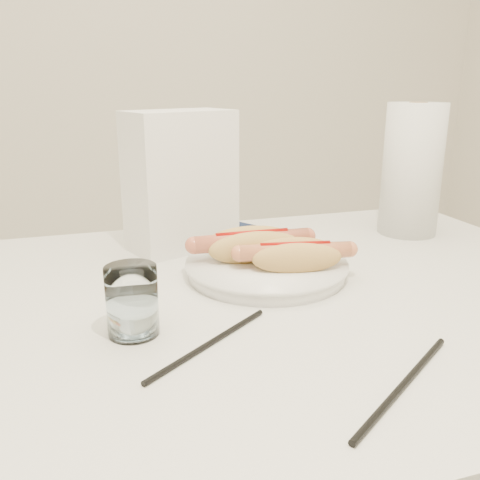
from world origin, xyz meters
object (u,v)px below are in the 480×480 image
object	(u,v)px
hotdog_left	(252,245)
paper_towel_roll	(412,170)
table	(236,332)
plate	(266,270)
napkin_box	(181,181)
hotdog_right	(295,256)
water_glass	(132,301)

from	to	relation	value
hotdog_left	paper_towel_roll	xyz separation A→B (m)	(0.37, 0.12, 0.08)
table	plate	world-z (taller)	plate
plate	hotdog_left	size ratio (longest dim) A/B	1.30
plate	napkin_box	xyz separation A→B (m)	(-0.10, 0.19, 0.11)
hotdog_left	plate	bearing A→B (deg)	-56.63
napkin_box	hotdog_left	bearing A→B (deg)	-83.28
table	hotdog_left	bearing A→B (deg)	57.93
plate	hotdog_right	distance (m)	0.06
table	water_glass	xyz separation A→B (m)	(-0.15, -0.08, 0.10)
hotdog_right	paper_towel_roll	xyz separation A→B (m)	(0.33, 0.18, 0.09)
table	paper_towel_roll	size ratio (longest dim) A/B	4.65
plate	hotdog_left	distance (m)	0.05
table	hotdog_right	distance (m)	0.15
paper_towel_roll	table	bearing A→B (deg)	-154.09
table	water_glass	world-z (taller)	water_glass
plate	water_glass	bearing A→B (deg)	-148.33
plate	paper_towel_roll	world-z (taller)	paper_towel_roll
water_glass	napkin_box	size ratio (longest dim) A/B	0.35
plate	paper_towel_roll	distance (m)	0.41
hotdog_left	napkin_box	world-z (taller)	napkin_box
hotdog_left	hotdog_right	world-z (taller)	hotdog_left
plate	napkin_box	world-z (taller)	napkin_box
table	plate	xyz separation A→B (m)	(0.07, 0.06, 0.07)
hotdog_right	napkin_box	distance (m)	0.27
hotdog_right	paper_towel_roll	bearing A→B (deg)	40.17
hotdog_left	water_glass	xyz separation A→B (m)	(-0.21, -0.16, -0.00)
hotdog_left	hotdog_right	bearing A→B (deg)	-50.65
hotdog_right	napkin_box	bearing A→B (deg)	130.44
hotdog_left	napkin_box	xyz separation A→B (m)	(-0.08, 0.16, 0.08)
water_glass	napkin_box	distance (m)	0.36
hotdog_right	napkin_box	xyz separation A→B (m)	(-0.13, 0.23, 0.08)
water_glass	napkin_box	world-z (taller)	napkin_box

